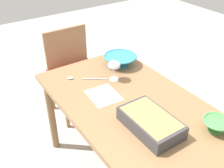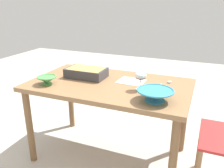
% 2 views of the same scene
% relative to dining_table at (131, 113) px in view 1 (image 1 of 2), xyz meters
% --- Properties ---
extents(dining_table, '(1.35, 0.79, 0.72)m').
position_rel_dining_table_xyz_m(dining_table, '(0.00, 0.00, 0.00)').
color(dining_table, olive).
rests_on(dining_table, ground_plane).
extents(chair, '(0.39, 0.45, 0.84)m').
position_rel_dining_table_xyz_m(chair, '(-1.02, 0.07, -0.16)').
color(chair, '#B22D2D').
rests_on(chair, ground_plane).
extents(wine_glass, '(0.09, 0.09, 0.15)m').
position_rel_dining_table_xyz_m(wine_glass, '(-0.29, 0.06, 0.20)').
color(wine_glass, white).
rests_on(wine_glass, dining_table).
extents(casserole_dish, '(0.35, 0.21, 0.09)m').
position_rel_dining_table_xyz_m(casserole_dish, '(0.25, -0.07, 0.13)').
color(casserole_dish, '#38383D').
rests_on(casserole_dish, dining_table).
extents(mixing_bowl, '(0.26, 0.26, 0.08)m').
position_rel_dining_table_xyz_m(mixing_bowl, '(-0.44, 0.22, 0.13)').
color(mixing_bowl, teal).
rests_on(mixing_bowl, dining_table).
extents(small_bowl, '(0.16, 0.16, 0.07)m').
position_rel_dining_table_xyz_m(small_bowl, '(0.47, 0.23, 0.13)').
color(small_bowl, '#4C994C').
rests_on(small_bowl, dining_table).
extents(serving_spoon, '(0.19, 0.25, 0.01)m').
position_rel_dining_table_xyz_m(serving_spoon, '(-0.43, -0.14, 0.09)').
color(serving_spoon, silver).
rests_on(serving_spoon, dining_table).
extents(napkin, '(0.23, 0.20, 0.00)m').
position_rel_dining_table_xyz_m(napkin, '(-0.16, -0.11, 0.09)').
color(napkin, white).
rests_on(napkin, dining_table).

